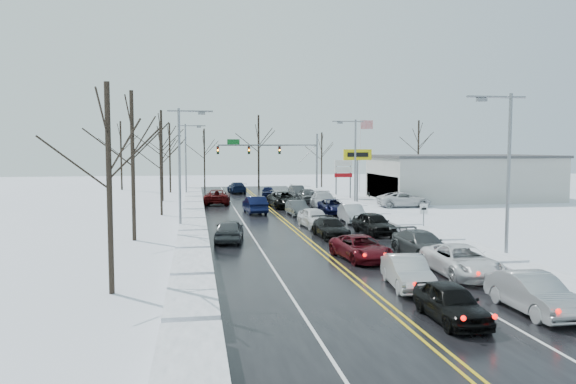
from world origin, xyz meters
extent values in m
plane|color=silver|center=(0.00, 0.00, 0.00)|extent=(160.00, 160.00, 0.00)
cube|color=black|center=(0.00, 2.00, 0.01)|extent=(14.00, 84.00, 0.01)
cube|color=white|center=(-7.60, 2.00, 0.00)|extent=(1.91, 72.00, 0.79)
cube|color=white|center=(7.60, 2.00, 0.00)|extent=(1.91, 72.00, 0.79)
cylinder|color=slate|center=(8.50, 28.00, 4.00)|extent=(0.24, 0.24, 8.00)
cylinder|color=slate|center=(2.00, 28.00, 6.50)|extent=(13.00, 0.18, 0.18)
cylinder|color=slate|center=(7.30, 28.00, 5.40)|extent=(2.33, 0.10, 2.33)
cube|color=#0C591E|center=(-2.50, 28.00, 6.90)|extent=(1.60, 0.08, 0.70)
cube|color=black|center=(3.50, 28.00, 5.85)|extent=(0.32, 0.25, 1.05)
sphere|color=#3F0705|center=(3.50, 27.84, 6.15)|extent=(0.20, 0.20, 0.20)
sphere|color=orange|center=(3.50, 27.84, 5.85)|extent=(0.22, 0.22, 0.22)
sphere|color=black|center=(3.50, 27.84, 5.55)|extent=(0.20, 0.20, 0.20)
cube|color=black|center=(-0.50, 28.00, 5.85)|extent=(0.32, 0.25, 1.05)
sphere|color=#3F0705|center=(-0.50, 27.84, 6.15)|extent=(0.20, 0.20, 0.20)
sphere|color=orange|center=(-0.50, 27.84, 5.85)|extent=(0.22, 0.22, 0.22)
sphere|color=black|center=(-0.50, 27.84, 5.55)|extent=(0.20, 0.20, 0.20)
cube|color=black|center=(-4.50, 28.00, 5.85)|extent=(0.32, 0.25, 1.05)
sphere|color=#3F0705|center=(-4.50, 27.84, 6.15)|extent=(0.20, 0.20, 0.20)
sphere|color=orange|center=(-4.50, 27.84, 5.85)|extent=(0.22, 0.22, 0.22)
sphere|color=black|center=(-4.50, 27.84, 5.55)|extent=(0.20, 0.20, 0.20)
cylinder|color=slate|center=(10.50, 16.00, 2.80)|extent=(0.20, 0.20, 5.60)
cube|color=yellow|center=(10.50, 16.00, 5.40)|extent=(3.20, 0.30, 1.20)
cube|color=black|center=(10.50, 15.83, 5.40)|extent=(2.40, 0.04, 0.50)
cylinder|color=slate|center=(9.60, 22.00, 2.00)|extent=(0.16, 0.16, 4.00)
cylinder|color=slate|center=(11.40, 22.00, 2.00)|extent=(0.16, 0.16, 4.00)
cube|color=white|center=(10.50, 22.00, 4.30)|extent=(2.20, 0.22, 0.70)
cube|color=white|center=(10.50, 22.00, 3.50)|extent=(2.20, 0.22, 0.70)
cube|color=#A20C13|center=(10.50, 22.00, 2.80)|extent=(2.20, 0.22, 0.50)
cylinder|color=slate|center=(8.20, -8.00, 1.10)|extent=(0.08, 0.08, 2.20)
cube|color=white|center=(8.20, -8.00, 2.00)|extent=(0.55, 0.05, 0.70)
cube|color=black|center=(8.20, -8.04, 2.00)|extent=(0.35, 0.02, 0.15)
cylinder|color=silver|center=(15.00, 30.00, 5.00)|extent=(0.14, 0.14, 10.00)
cube|color=#BBBBB6|center=(24.00, 18.00, 2.50)|extent=(20.00, 12.00, 5.00)
cube|color=#262628|center=(14.05, 18.00, 1.60)|extent=(0.10, 11.00, 2.80)
cube|color=#3F3F42|center=(24.00, 18.00, 5.15)|extent=(20.40, 12.40, 0.30)
cylinder|color=slate|center=(8.50, -18.00, 4.50)|extent=(0.18, 0.18, 9.00)
cylinder|color=slate|center=(7.70, -18.00, 8.80)|extent=(3.20, 0.12, 0.12)
cube|color=slate|center=(6.90, -18.00, 8.65)|extent=(0.50, 0.25, 0.18)
cylinder|color=slate|center=(8.50, 10.00, 4.50)|extent=(0.18, 0.18, 9.00)
cylinder|color=slate|center=(7.70, 10.00, 8.80)|extent=(3.20, 0.12, 0.12)
cube|color=slate|center=(6.90, 10.00, 8.65)|extent=(0.50, 0.25, 0.18)
cylinder|color=slate|center=(-8.50, -4.00, 4.50)|extent=(0.18, 0.18, 9.00)
cylinder|color=slate|center=(-7.70, -4.00, 8.80)|extent=(3.20, 0.12, 0.12)
cube|color=slate|center=(-6.90, -4.00, 8.65)|extent=(0.50, 0.25, 0.18)
cylinder|color=slate|center=(-8.50, 24.00, 4.50)|extent=(0.18, 0.18, 9.00)
cylinder|color=slate|center=(-7.70, 24.00, 8.80)|extent=(3.20, 0.12, 0.12)
cube|color=slate|center=(-6.90, 24.00, 8.65)|extent=(0.50, 0.25, 0.18)
cylinder|color=#2D231C|center=(-11.00, -20.00, 4.50)|extent=(0.24, 0.24, 9.00)
cylinder|color=#2D231C|center=(-11.50, -6.00, 5.00)|extent=(0.27, 0.27, 10.00)
cylinder|color=#2D231C|center=(-10.50, 8.00, 4.25)|extent=(0.23, 0.23, 8.50)
cylinder|color=#2D231C|center=(-11.20, 22.00, 5.25)|extent=(0.28, 0.28, 10.50)
cylinder|color=#2D231C|center=(-10.80, 34.00, 4.75)|extent=(0.25, 0.25, 9.50)
cylinder|color=#2D231C|center=(-18.00, 40.00, 5.00)|extent=(0.27, 0.27, 10.00)
cylinder|color=#2D231C|center=(-6.00, 41.00, 4.50)|extent=(0.24, 0.24, 9.00)
cylinder|color=#2D231C|center=(2.00, 39.00, 5.50)|extent=(0.29, 0.29, 11.00)
cylinder|color=#2D231C|center=(12.00, 40.50, 4.25)|extent=(0.23, 0.23, 8.50)
cylinder|color=#2D231C|center=(28.00, 41.00, 5.25)|extent=(0.28, 0.28, 10.50)
imported|color=black|center=(1.65, -25.95, 0.00)|extent=(1.65, 4.06, 1.38)
imported|color=#BDBDBF|center=(1.85, -21.18, 0.00)|extent=(2.01, 4.50, 1.43)
imported|color=#4E0A12|center=(1.65, -14.82, 0.00)|extent=(2.85, 5.10, 1.35)
imported|color=black|center=(1.83, -6.94, 0.00)|extent=(2.06, 4.68, 1.34)
imported|color=white|center=(1.71, -2.15, 0.00)|extent=(2.25, 4.68, 1.54)
imported|color=#444749|center=(1.77, 5.61, 0.00)|extent=(1.67, 4.25, 1.38)
imported|color=black|center=(1.67, 12.40, 0.00)|extent=(3.19, 6.09, 1.64)
imported|color=#AAADB2|center=(1.89, 17.56, 0.00)|extent=(2.07, 4.66, 1.33)
imported|color=black|center=(1.58, 24.88, 0.00)|extent=(2.00, 4.09, 1.34)
imported|color=#A1A3A8|center=(5.18, -25.51, 0.00)|extent=(1.63, 4.56, 1.50)
imported|color=white|center=(5.34, -19.37, 0.00)|extent=(2.53, 5.38, 1.49)
imported|color=#383B3D|center=(5.35, -14.46, 0.00)|extent=(2.55, 5.19, 1.45)
imported|color=black|center=(5.24, -6.11, 0.00)|extent=(2.37, 4.81, 1.58)
imported|color=#B0B2B8|center=(5.44, 0.26, 0.00)|extent=(1.74, 4.56, 1.48)
imported|color=black|center=(5.33, 6.45, 0.00)|extent=(2.26, 4.89, 1.36)
imported|color=#ADB0B6|center=(5.36, 10.46, 0.00)|extent=(2.87, 6.03, 1.70)
imported|color=#46494C|center=(5.19, 17.57, 0.00)|extent=(1.98, 4.70, 1.59)
imported|color=#383A3D|center=(5.21, 24.44, 0.00)|extent=(1.77, 4.41, 1.43)
imported|color=black|center=(-1.86, 8.08, 0.00)|extent=(2.05, 5.02, 1.62)
imported|color=#470909|center=(-5.05, 17.31, 0.00)|extent=(3.23, 6.05, 1.62)
imported|color=black|center=(-1.85, 31.40, 0.00)|extent=(2.49, 5.33, 1.51)
imported|color=#45484B|center=(-5.22, -7.47, 0.00)|extent=(2.36, 4.69, 1.53)
imported|color=white|center=(14.13, 11.05, 0.00)|extent=(5.67, 2.74, 1.56)
imported|color=black|center=(17.11, 15.23, 0.00)|extent=(2.42, 4.89, 1.37)
imported|color=black|center=(14.87, 21.21, 0.00)|extent=(1.92, 4.26, 1.42)
camera|label=1|loc=(-7.41, -44.55, 6.29)|focal=35.00mm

